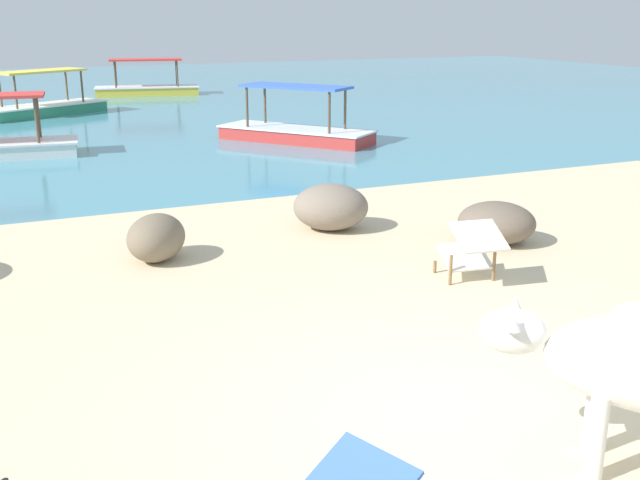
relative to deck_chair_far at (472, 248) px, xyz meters
The scene contains 9 objects.
sand_beach 3.06m from the deck_chair_far, 126.76° to the right, with size 18.00×14.00×0.04m, color beige.
water_surface 19.66m from the deck_chair_far, 95.31° to the left, with size 60.00×36.00×0.03m, color teal.
deck_chair_far is the anchor object (origin of this frame).
shore_rock_large 2.57m from the deck_chair_far, 102.29° to the left, with size 1.02×0.85×0.63m, color gray.
shore_rock_medium 1.59m from the deck_chair_far, 43.59° to the left, with size 0.99×0.87×0.53m, color #6B5B4C.
shore_rock_flat 3.69m from the deck_chair_far, 144.81° to the left, with size 0.84×0.65×0.57m, color #756651.
boat_green 17.19m from the deck_chair_far, 100.63° to the left, with size 3.77×2.80×1.29m.
boat_yellow 21.30m from the deck_chair_far, 88.13° to the left, with size 3.82×1.83×1.29m.
boat_red 9.80m from the deck_chair_far, 79.39° to the left, with size 3.16×3.61×1.29m.
Camera 1 is at (-2.84, -4.06, 2.89)m, focal length 42.17 mm.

